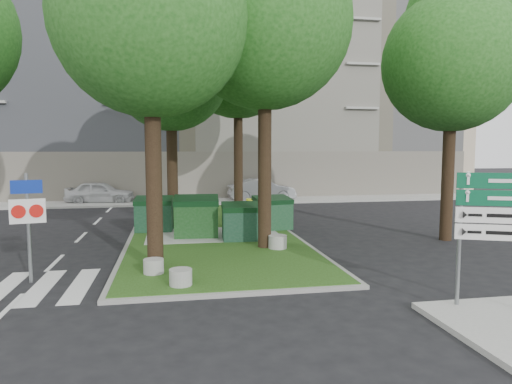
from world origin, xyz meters
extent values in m
plane|color=black|center=(0.00, 0.00, 0.00)|extent=(120.00, 120.00, 0.00)
cube|color=#254614|center=(0.50, 8.00, 0.06)|extent=(6.00, 16.00, 0.12)
cube|color=gray|center=(0.50, 8.00, 0.05)|extent=(6.30, 16.30, 0.10)
cube|color=#999993|center=(0.00, 18.50, 0.06)|extent=(42.00, 3.00, 0.12)
cube|color=silver|center=(-3.75, 1.50, 0.01)|extent=(5.00, 3.00, 0.01)
cube|color=#BCAB8D|center=(0.00, 26.00, 8.00)|extent=(41.00, 12.00, 16.00)
cylinder|color=black|center=(-1.50, 2.50, 3.08)|extent=(0.44, 0.44, 6.16)
sphere|color=#1A4E14|center=(-1.50, 2.50, 6.82)|extent=(5.20, 5.20, 5.20)
cylinder|color=black|center=(2.00, 4.50, 3.36)|extent=(0.44, 0.44, 6.72)
sphere|color=#1A4E14|center=(2.00, 4.50, 7.44)|extent=(5.60, 5.60, 5.60)
cylinder|color=black|center=(-1.00, 9.00, 2.94)|extent=(0.44, 0.44, 5.88)
sphere|color=#1A4E14|center=(-1.00, 9.00, 6.51)|extent=(4.80, 4.80, 4.80)
sphere|color=#1A4E14|center=(-0.70, 9.20, 8.19)|extent=(3.60, 3.60, 3.60)
cylinder|color=black|center=(2.20, 12.00, 3.50)|extent=(0.44, 0.44, 7.00)
sphere|color=#1A4E14|center=(2.20, 12.00, 7.75)|extent=(5.80, 5.80, 5.80)
sphere|color=#1A4E14|center=(2.50, 12.20, 9.75)|extent=(4.35, 4.35, 4.35)
cylinder|color=black|center=(9.00, 5.00, 2.94)|extent=(0.44, 0.44, 5.88)
sphere|color=#1A4E14|center=(9.00, 5.00, 6.51)|extent=(5.00, 5.00, 5.00)
sphere|color=#1A4E14|center=(9.30, 5.20, 8.19)|extent=(3.75, 3.75, 3.75)
cube|color=#0E341D|center=(-1.75, 8.25, 0.68)|extent=(1.50, 1.08, 1.13)
cube|color=black|center=(-1.75, 8.25, 1.34)|extent=(1.56, 1.15, 0.33)
cube|color=#103A12|center=(-0.15, 6.77, 0.75)|extent=(1.67, 1.19, 1.26)
cube|color=black|center=(-0.15, 6.77, 1.48)|extent=(1.73, 1.27, 0.36)
cube|color=#0F321F|center=(1.45, 5.87, 0.67)|extent=(1.45, 1.02, 1.10)
cube|color=black|center=(1.45, 5.87, 1.31)|extent=(1.50, 1.08, 0.32)
cube|color=#133F20|center=(3.00, 7.79, 0.68)|extent=(1.58, 1.23, 1.11)
cube|color=black|center=(3.00, 7.79, 1.32)|extent=(1.65, 1.31, 0.32)
cylinder|color=#9B9A96|center=(-1.53, 1.85, 0.31)|extent=(0.53, 0.53, 0.38)
cylinder|color=#9B9B96|center=(2.38, 4.22, 0.34)|extent=(0.61, 0.61, 0.43)
cylinder|color=gray|center=(-0.84, 0.66, 0.32)|extent=(0.55, 0.55, 0.39)
cylinder|color=yellow|center=(2.99, 13.31, 0.44)|extent=(0.37, 0.37, 0.65)
cylinder|color=slate|center=(-4.59, 1.96, 1.39)|extent=(0.10, 0.10, 2.79)
cube|color=navy|center=(-4.59, 1.96, 2.46)|extent=(0.72, 0.18, 0.33)
cube|color=white|center=(-4.59, 1.96, 1.84)|extent=(0.83, 0.20, 0.61)
cylinder|color=red|center=(-4.79, 1.96, 1.84)|extent=(0.34, 0.09, 0.33)
cylinder|color=red|center=(-4.39, 1.96, 1.84)|extent=(0.34, 0.09, 0.33)
cylinder|color=slate|center=(4.88, -1.78, 1.52)|extent=(0.11, 0.11, 2.80)
cube|color=#0A5130|center=(5.43, -2.00, 2.75)|extent=(1.31, 0.57, 0.32)
cube|color=#0A5130|center=(5.43, -2.00, 2.40)|extent=(1.31, 0.57, 0.32)
cube|color=white|center=(5.43, -2.00, 2.04)|extent=(1.31, 0.57, 0.32)
cube|color=white|center=(5.43, -2.00, 1.69)|extent=(1.31, 0.57, 0.32)
imported|color=silver|center=(-5.41, 19.06, 0.70)|extent=(4.25, 2.06, 1.40)
imported|color=#94979B|center=(4.74, 18.91, 0.71)|extent=(4.38, 1.66, 1.43)
camera|label=1|loc=(-0.99, -10.23, 3.41)|focal=32.00mm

